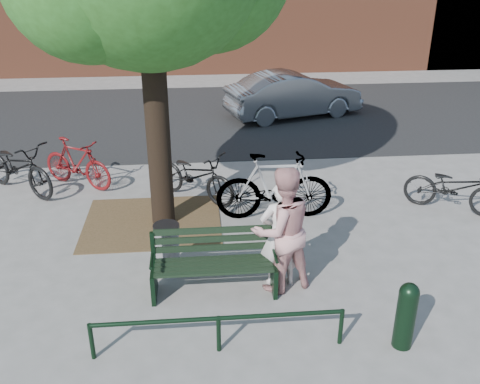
{
  "coord_description": "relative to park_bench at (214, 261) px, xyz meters",
  "views": [
    {
      "loc": [
        -0.2,
        -6.3,
        4.5
      ],
      "look_at": [
        0.46,
        1.0,
        1.09
      ],
      "focal_mm": 40.0,
      "sensor_mm": 36.0,
      "label": 1
    }
  ],
  "objects": [
    {
      "name": "ground",
      "position": [
        0.0,
        -0.08,
        -0.48
      ],
      "size": [
        90.0,
        90.0,
        0.0
      ],
      "primitive_type": "plane",
      "color": "gray",
      "rests_on": "ground"
    },
    {
      "name": "dirt_pit",
      "position": [
        -1.0,
        2.12,
        -0.47
      ],
      "size": [
        2.4,
        2.0,
        0.02
      ],
      "primitive_type": "cube",
      "color": "brown",
      "rests_on": "ground"
    },
    {
      "name": "road",
      "position": [
        0.0,
        8.42,
        -0.47
      ],
      "size": [
        40.0,
        7.0,
        0.01
      ],
      "primitive_type": "cube",
      "color": "black",
      "rests_on": "ground"
    },
    {
      "name": "park_bench",
      "position": [
        0.0,
        0.0,
        0.0
      ],
      "size": [
        1.74,
        0.54,
        0.97
      ],
      "color": "black",
      "rests_on": "ground"
    },
    {
      "name": "guard_railing",
      "position": [
        0.0,
        -1.28,
        -0.08
      ],
      "size": [
        3.06,
        0.06,
        0.51
      ],
      "color": "black",
      "rests_on": "ground"
    },
    {
      "name": "person_left",
      "position": [
        0.95,
        0.07,
        0.33
      ],
      "size": [
        0.61,
        0.42,
        1.62
      ],
      "primitive_type": "imported",
      "rotation": [
        0.0,
        0.0,
        3.2
      ],
      "color": "silver",
      "rests_on": "ground"
    },
    {
      "name": "person_right",
      "position": [
        0.95,
        -0.01,
        0.45
      ],
      "size": [
        1.08,
        0.96,
        1.85
      ],
      "primitive_type": "imported",
      "rotation": [
        0.0,
        0.0,
        3.47
      ],
      "color": "tan",
      "rests_on": "ground"
    },
    {
      "name": "bollard",
      "position": [
        2.25,
        -1.39,
        0.0
      ],
      "size": [
        0.24,
        0.24,
        0.9
      ],
      "color": "black",
      "rests_on": "ground"
    },
    {
      "name": "litter_bin",
      "position": [
        -0.66,
        0.52,
        -0.08
      ],
      "size": [
        0.39,
        0.39,
        0.79
      ],
      "color": "gray",
      "rests_on": "ground"
    },
    {
      "name": "bicycle_a",
      "position": [
        -3.69,
        3.69,
        0.06
      ],
      "size": [
        2.04,
        1.83,
        1.07
      ],
      "primitive_type": "imported",
      "rotation": [
        0.0,
        0.0,
        0.9
      ],
      "color": "black",
      "rests_on": "ground"
    },
    {
      "name": "bicycle_b",
      "position": [
        -2.58,
        3.86,
        0.03
      ],
      "size": [
        1.68,
        1.29,
        1.01
      ],
      "primitive_type": "imported",
      "rotation": [
        0.0,
        0.0,
        1.01
      ],
      "color": "#580C0E",
      "rests_on": "ground"
    },
    {
      "name": "bicycle_c",
      "position": [
        -0.23,
        3.06,
        0.01
      ],
      "size": [
        1.85,
        1.67,
        0.98
      ],
      "primitive_type": "imported",
      "rotation": [
        0.0,
        0.0,
        0.89
      ],
      "color": "black",
      "rests_on": "ground"
    },
    {
      "name": "bicycle_d",
      "position": [
        1.17,
        2.12,
        0.14
      ],
      "size": [
        2.08,
        0.64,
        1.24
      ],
      "primitive_type": "imported",
      "rotation": [
        0.0,
        0.0,
        1.54
      ],
      "color": "gray",
      "rests_on": "ground"
    },
    {
      "name": "bicycle_e",
      "position": [
        4.5,
        2.12,
        -0.01
      ],
      "size": [
        1.83,
        1.43,
        0.93
      ],
      "primitive_type": "imported",
      "rotation": [
        0.0,
        0.0,
        1.03
      ],
      "color": "black",
      "rests_on": "ground"
    },
    {
      "name": "parked_car",
      "position": [
        2.65,
        8.32,
        0.15
      ],
      "size": [
        4.06,
        2.39,
        1.26
      ],
      "primitive_type": "imported",
      "rotation": [
        0.0,
        0.0,
        1.86
      ],
      "color": "gray",
      "rests_on": "ground"
    }
  ]
}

